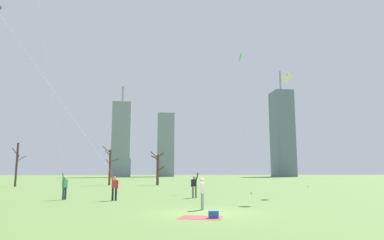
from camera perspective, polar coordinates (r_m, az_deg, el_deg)
The scene contains 13 objects.
ground_plane at distance 16.97m, azimuth 2.06°, elevation -15.07°, with size 400.00×400.00×0.00m, color #5B7A3D.
kite_flyer_foreground_left_white at distance 26.34m, azimuth 2.04°, elevation -8.83°, with size 7.50×2.19×9.44m.
kite_flyer_far_back_purple at distance 25.14m, azimuth -16.48°, elevation -4.70°, with size 10.16×1.88×14.64m.
kite_flyer_midfield_center_yellow at distance 25.68m, azimuth -20.85°, elevation -5.66°, with size 1.98×5.23×15.29m.
bystander_watching_nearby at distance 18.26m, azimuth 1.70°, elevation -11.76°, with size 0.23×0.51×1.62m.
distant_kite_low_near_trees_green at distance 40.07m, azimuth 8.06°, elevation 9.21°, with size 1.17×7.22×15.67m.
picnic_spot at distance 15.18m, azimuth 2.66°, elevation -15.49°, with size 2.13×1.87×0.31m.
bare_tree_leftmost at distance 52.77m, azimuth -13.42°, elevation -7.29°, with size 2.34×3.71×5.69m.
bare_tree_right_of_center at distance 51.45m, azimuth -5.69°, elevation -7.76°, with size 2.25×2.38×5.02m.
bare_tree_rightmost at distance 51.57m, azimuth -26.90°, elevation -6.35°, with size 1.78×2.61×5.76m.
skyline_short_annex at distance 144.52m, azimuth 14.67°, elevation -2.15°, with size 7.52×9.45×43.37m.
skyline_squat_block at distance 142.71m, azimuth -4.38°, elevation -4.17°, with size 6.71×10.19×25.49m.
skyline_mid_tower_right at distance 130.64m, azimuth -11.54°, elevation -3.12°, with size 6.75×5.69×33.86m.
Camera 1 is at (-2.24, -16.71, 1.93)m, focal length 32.35 mm.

